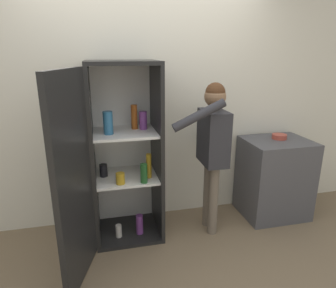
# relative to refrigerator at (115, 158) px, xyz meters

# --- Properties ---
(ground_plane) EXTENTS (12.00, 12.00, 0.00)m
(ground_plane) POSITION_rel_refrigerator_xyz_m (0.35, -0.54, -0.86)
(ground_plane) COLOR #7A664C
(wall_back) EXTENTS (7.00, 0.06, 2.55)m
(wall_back) POSITION_rel_refrigerator_xyz_m (0.35, 0.44, 0.41)
(wall_back) COLOR silver
(wall_back) RESTS_ON ground_plane
(refrigerator) EXTENTS (0.89, 1.21, 1.73)m
(refrigerator) POSITION_rel_refrigerator_xyz_m (0.00, 0.00, 0.00)
(refrigerator) COLOR black
(refrigerator) RESTS_ON ground_plane
(person) EXTENTS (0.58, 0.51, 1.54)m
(person) POSITION_rel_refrigerator_xyz_m (0.94, -0.04, 0.12)
(person) COLOR #726656
(person) RESTS_ON ground_plane
(counter) EXTENTS (0.70, 0.58, 0.89)m
(counter) POSITION_rel_refrigerator_xyz_m (1.76, 0.10, -0.42)
(counter) COLOR #4C4C51
(counter) RESTS_ON ground_plane
(bowl) EXTENTS (0.16, 0.16, 0.05)m
(bowl) POSITION_rel_refrigerator_xyz_m (1.80, 0.15, 0.05)
(bowl) COLOR #B24738
(bowl) RESTS_ON counter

